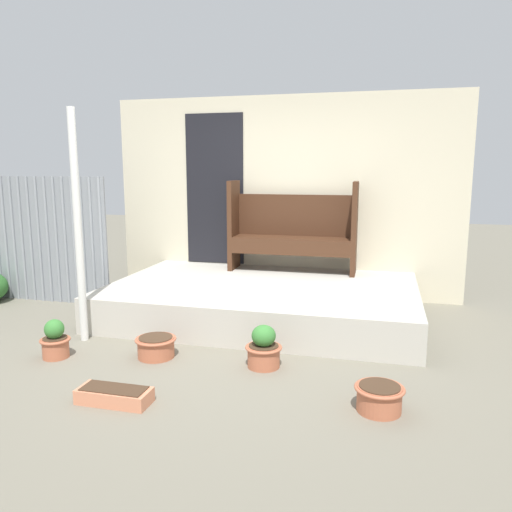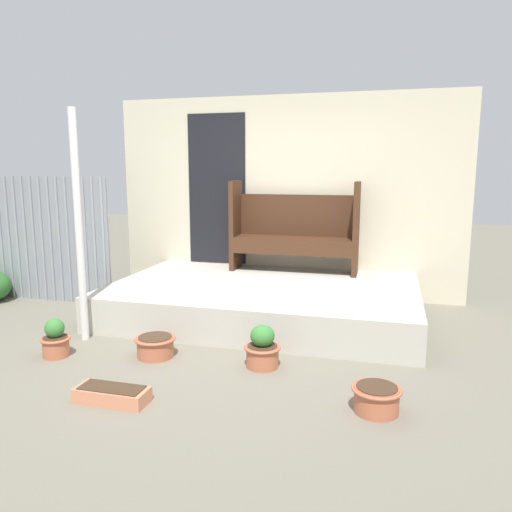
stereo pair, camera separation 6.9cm
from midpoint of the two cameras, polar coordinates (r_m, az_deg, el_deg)
ground_plane at (r=4.79m, az=-3.09°, el=-10.50°), size 24.00×24.00×0.00m
porch_slab at (r=5.70m, az=1.25°, el=-5.11°), size 3.40×2.17×0.38m
house_wall at (r=6.61m, az=3.30°, el=6.76°), size 4.60×0.08×2.60m
fence_corrugated at (r=7.14m, az=-25.70°, el=1.87°), size 2.76×0.05×1.58m
support_post at (r=5.06m, az=-19.23°, el=3.10°), size 0.07×0.07×2.23m
bench at (r=6.32m, az=4.73°, el=3.27°), size 1.60×0.41×1.14m
flower_pot_left at (r=4.88m, az=-21.57°, el=-8.92°), size 0.27×0.27×0.35m
flower_pot_middle at (r=4.64m, az=-11.01°, el=-10.00°), size 0.37×0.37×0.19m
flower_pot_right at (r=4.32m, az=1.20°, el=-10.56°), size 0.32×0.32×0.37m
flower_pot_far_right at (r=3.71m, az=14.14°, el=-15.43°), size 0.35×0.35×0.19m
planter_box_rect at (r=3.89m, az=-15.62°, el=-15.00°), size 0.54×0.21×0.11m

